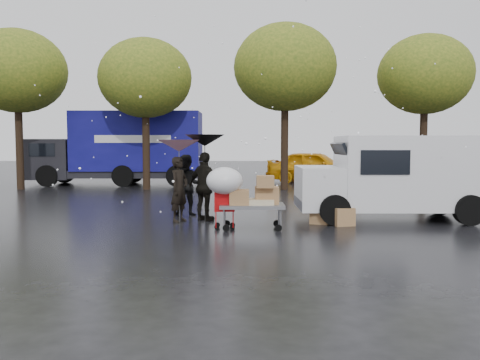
{
  "coord_description": "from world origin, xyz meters",
  "views": [
    {
      "loc": [
        0.64,
        -12.01,
        2.02
      ],
      "look_at": [
        0.6,
        1.0,
        1.07
      ],
      "focal_mm": 38.0,
      "sensor_mm": 36.0,
      "label": 1
    }
  ],
  "objects_px": {
    "shopping_cart": "(224,184)",
    "white_van": "(398,176)",
    "person_pink": "(179,189)",
    "vendor_cart": "(256,198)",
    "yellow_taxi": "(315,167)",
    "person_black": "(205,187)",
    "blue_truck": "(121,148)"
  },
  "relations": [
    {
      "from": "person_black",
      "to": "person_pink",
      "type": "bearing_deg",
      "value": 48.51
    },
    {
      "from": "person_pink",
      "to": "vendor_cart",
      "type": "bearing_deg",
      "value": -91.86
    },
    {
      "from": "shopping_cart",
      "to": "white_van",
      "type": "xyz_separation_m",
      "value": [
        4.5,
        1.59,
        0.1
      ]
    },
    {
      "from": "blue_truck",
      "to": "person_pink",
      "type": "bearing_deg",
      "value": -69.92
    },
    {
      "from": "person_black",
      "to": "yellow_taxi",
      "type": "bearing_deg",
      "value": -74.49
    },
    {
      "from": "person_pink",
      "to": "person_black",
      "type": "distance_m",
      "value": 0.67
    },
    {
      "from": "person_black",
      "to": "vendor_cart",
      "type": "height_order",
      "value": "person_black"
    },
    {
      "from": "vendor_cart",
      "to": "yellow_taxi",
      "type": "height_order",
      "value": "yellow_taxi"
    },
    {
      "from": "vendor_cart",
      "to": "blue_truck",
      "type": "distance_m",
      "value": 14.14
    },
    {
      "from": "blue_truck",
      "to": "white_van",
      "type": "bearing_deg",
      "value": -48.4
    },
    {
      "from": "vendor_cart",
      "to": "white_van",
      "type": "relative_size",
      "value": 0.31
    },
    {
      "from": "person_black",
      "to": "white_van",
      "type": "bearing_deg",
      "value": -141.04
    },
    {
      "from": "person_pink",
      "to": "white_van",
      "type": "xyz_separation_m",
      "value": [
        5.7,
        0.37,
        0.33
      ]
    },
    {
      "from": "vendor_cart",
      "to": "shopping_cart",
      "type": "xyz_separation_m",
      "value": [
        -0.72,
        -0.08,
        0.34
      ]
    },
    {
      "from": "vendor_cart",
      "to": "blue_truck",
      "type": "xyz_separation_m",
      "value": [
        -6.15,
        12.69,
        1.03
      ]
    },
    {
      "from": "white_van",
      "to": "blue_truck",
      "type": "xyz_separation_m",
      "value": [
        -9.92,
        11.18,
        0.6
      ]
    },
    {
      "from": "person_pink",
      "to": "person_black",
      "type": "height_order",
      "value": "person_black"
    },
    {
      "from": "yellow_taxi",
      "to": "shopping_cart",
      "type": "bearing_deg",
      "value": -176.84
    },
    {
      "from": "vendor_cart",
      "to": "person_black",
      "type": "bearing_deg",
      "value": 134.86
    },
    {
      "from": "white_van",
      "to": "shopping_cart",
      "type": "bearing_deg",
      "value": -160.49
    },
    {
      "from": "shopping_cart",
      "to": "white_van",
      "type": "relative_size",
      "value": 0.3
    },
    {
      "from": "person_pink",
      "to": "yellow_taxi",
      "type": "xyz_separation_m",
      "value": [
        5.28,
        12.32,
        -0.02
      ]
    },
    {
      "from": "person_pink",
      "to": "vendor_cart",
      "type": "height_order",
      "value": "person_pink"
    },
    {
      "from": "shopping_cart",
      "to": "blue_truck",
      "type": "distance_m",
      "value": 13.89
    },
    {
      "from": "person_pink",
      "to": "blue_truck",
      "type": "relative_size",
      "value": 0.2
    },
    {
      "from": "vendor_cart",
      "to": "white_van",
      "type": "bearing_deg",
      "value": 21.88
    },
    {
      "from": "person_pink",
      "to": "shopping_cart",
      "type": "xyz_separation_m",
      "value": [
        1.2,
        -1.22,
        0.23
      ]
    },
    {
      "from": "person_pink",
      "to": "person_black",
      "type": "relative_size",
      "value": 0.93
    },
    {
      "from": "vendor_cart",
      "to": "yellow_taxi",
      "type": "distance_m",
      "value": 13.88
    },
    {
      "from": "person_pink",
      "to": "yellow_taxi",
      "type": "relative_size",
      "value": 0.35
    },
    {
      "from": "person_black",
      "to": "vendor_cart",
      "type": "distance_m",
      "value": 1.82
    },
    {
      "from": "person_pink",
      "to": "white_van",
      "type": "bearing_deg",
      "value": -57.42
    }
  ]
}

